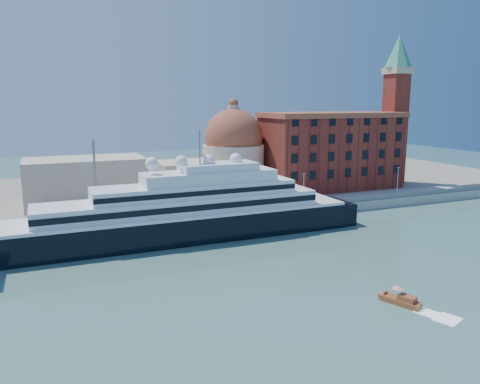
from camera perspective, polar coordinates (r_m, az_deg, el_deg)
name	(u,v)px	position (r m, az deg, el deg)	size (l,w,h in m)	color
ground	(243,272)	(80.56, 0.43, -9.74)	(400.00, 400.00, 0.00)	#37605B
quay	(186,219)	(110.78, -6.61, -3.33)	(180.00, 10.00, 2.50)	gray
land	(149,190)	(149.73, -11.09, 0.20)	(260.00, 72.00, 2.00)	slate
quay_fence	(191,216)	(106.15, -5.94, -2.92)	(180.00, 0.10, 1.20)	slate
superyacht	(162,220)	(97.58, -9.53, -3.36)	(88.74, 12.30, 26.52)	black
water_taxi	(402,300)	(72.22, 19.10, -12.34)	(3.88, 6.05, 2.73)	brown
warehouse	(331,150)	(147.01, 11.04, 5.05)	(43.00, 19.00, 23.25)	maroon
campanile	(396,101)	(160.97, 18.47, 10.53)	(8.40, 8.40, 47.00)	maroon
church	(183,165)	(133.10, -6.98, 3.32)	(66.00, 18.00, 25.50)	beige
lamp_posts	(131,189)	(104.51, -13.11, 0.41)	(120.80, 2.40, 18.00)	slate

